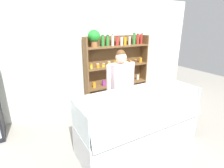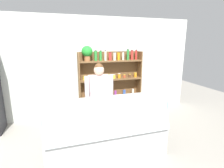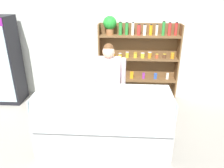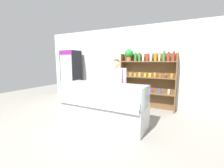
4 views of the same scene
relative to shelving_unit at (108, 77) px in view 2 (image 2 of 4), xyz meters
name	(u,v)px [view 2 (image 2 of 4)]	position (x,y,z in m)	size (l,w,h in m)	color
ground_plane	(95,158)	(-0.79, -1.86, -1.10)	(12.00, 12.00, 0.00)	gray
back_wall	(77,68)	(-0.79, 0.22, 0.25)	(6.80, 0.10, 2.70)	silver
shelving_unit	(108,77)	(0.00, 0.00, 0.00)	(1.75, 0.29, 1.93)	brown
deli_display_case	(106,138)	(-0.55, -1.77, -0.78)	(2.10, 0.81, 1.01)	silver
shop_clerk	(99,95)	(-0.51, -1.13, -0.15)	(0.61, 0.25, 1.60)	#2D2D38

